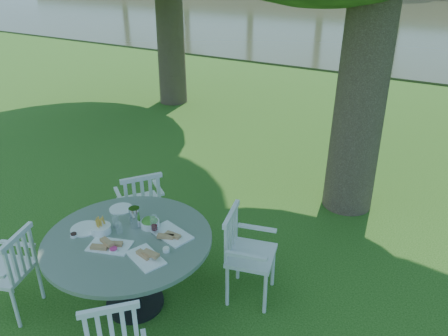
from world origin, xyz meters
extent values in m
plane|color=#18410D|center=(0.00, 0.00, 0.00)|extent=(140.00, 140.00, 0.00)
cylinder|color=black|center=(-0.09, -1.39, 0.02)|extent=(0.56, 0.56, 0.04)
cylinder|color=black|center=(-0.09, -1.39, 0.39)|extent=(0.12, 0.12, 0.71)
cylinder|color=#5F6F5D|center=(-0.09, -1.39, 0.77)|extent=(1.53, 1.53, 0.04)
cylinder|color=silver|center=(1.06, -0.85, 0.23)|extent=(0.04, 0.04, 0.46)
cylinder|color=silver|center=(0.96, -0.45, 0.23)|extent=(0.04, 0.04, 0.46)
cylinder|color=silver|center=(0.70, -0.94, 0.23)|extent=(0.04, 0.04, 0.46)
cylinder|color=silver|center=(0.60, -0.54, 0.23)|extent=(0.04, 0.04, 0.46)
cube|color=silver|center=(0.83, -0.69, 0.48)|extent=(0.53, 0.56, 0.04)
cube|color=silver|center=(0.63, -0.74, 0.70)|extent=(0.15, 0.47, 0.47)
cylinder|color=silver|center=(-0.79, -0.18, 0.23)|extent=(0.04, 0.04, 0.46)
cylinder|color=silver|center=(-1.03, -0.51, 0.23)|extent=(0.04, 0.04, 0.46)
cylinder|color=silver|center=(-0.50, -0.40, 0.23)|extent=(0.04, 0.04, 0.46)
cylinder|color=silver|center=(-0.73, -0.73, 0.23)|extent=(0.04, 0.04, 0.46)
cube|color=silver|center=(-0.76, -0.46, 0.48)|extent=(0.62, 0.63, 0.04)
cube|color=silver|center=(-0.60, -0.58, 0.69)|extent=(0.31, 0.40, 0.47)
cylinder|color=silver|center=(-1.28, -1.90, 0.22)|extent=(0.03, 0.03, 0.44)
cylinder|color=silver|center=(-0.95, -1.78, 0.22)|extent=(0.03, 0.03, 0.44)
cylinder|color=silver|center=(-0.82, -2.15, 0.22)|extent=(0.03, 0.03, 0.44)
cube|color=silver|center=(-1.05, -2.02, 0.46)|extent=(0.53, 0.56, 0.04)
cube|color=silver|center=(-0.86, -1.96, 0.66)|extent=(0.18, 0.44, 0.45)
cube|color=silver|center=(0.45, -2.19, 0.65)|extent=(0.33, 0.34, 0.44)
cube|color=white|center=(-0.13, -1.57, 0.80)|extent=(0.42, 0.32, 0.01)
cube|color=white|center=(0.25, -1.54, 0.80)|extent=(0.41, 0.32, 0.01)
cube|color=white|center=(0.22, -1.15, 0.80)|extent=(0.45, 0.32, 0.02)
cylinder|color=white|center=(-0.52, -1.48, 0.79)|extent=(0.27, 0.27, 0.01)
cylinder|color=white|center=(-0.48, -1.04, 0.79)|extent=(0.23, 0.23, 0.01)
cylinder|color=white|center=(-0.36, -1.45, 0.82)|extent=(0.18, 0.18, 0.07)
cylinder|color=white|center=(-0.03, -1.14, 0.82)|extent=(0.18, 0.18, 0.06)
cylinder|color=silver|center=(-0.15, -1.21, 0.89)|extent=(0.10, 0.10, 0.20)
cylinder|color=white|center=(0.08, -1.21, 0.88)|extent=(0.07, 0.07, 0.19)
cylinder|color=white|center=(-0.31, -1.31, 0.84)|extent=(0.06, 0.06, 0.11)
cylinder|color=white|center=(-0.21, -1.36, 0.84)|extent=(0.06, 0.06, 0.10)
cylinder|color=white|center=(-0.05, -1.62, 0.80)|extent=(0.08, 0.08, 0.03)
cylinder|color=white|center=(0.28, -1.53, 0.80)|extent=(0.06, 0.06, 0.03)
cylinder|color=white|center=(0.34, -1.38, 0.80)|extent=(0.06, 0.06, 0.03)
cylinder|color=white|center=(-0.52, -1.63, 0.80)|extent=(0.06, 0.06, 0.03)
cube|color=#313720|center=(0.00, 23.00, 0.00)|extent=(100.00, 28.00, 0.12)
camera|label=1|loc=(2.32, -3.80, 3.08)|focal=35.00mm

